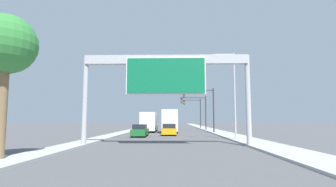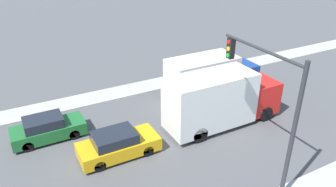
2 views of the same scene
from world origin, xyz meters
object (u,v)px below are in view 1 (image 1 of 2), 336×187
car_near_center (140,131)px  sign_gantry (166,73)px  traffic_light_near_intersection (204,103)px  traffic_light_far_intersection (195,109)px  car_mid_right (169,130)px  truck_box_secondary (149,122)px  palm_tree_foreground (6,46)px  traffic_light_mid_block (197,107)px  street_lamp_right (232,89)px  truck_box_primary (170,121)px

car_near_center → sign_gantry: bearing=-73.0°
traffic_light_near_intersection → traffic_light_far_intersection: 20.00m
car_mid_right → truck_box_secondary: size_ratio=0.63×
palm_tree_foreground → traffic_light_near_intersection: bearing=64.3°
traffic_light_mid_block → traffic_light_far_intersection: traffic_light_far_intersection is taller
traffic_light_far_intersection → sign_gantry: bearing=-97.8°
traffic_light_far_intersection → palm_tree_foreground: palm_tree_foreground is taller
truck_box_secondary → traffic_light_near_intersection: bearing=-18.7°
street_lamp_right → car_near_center: bearing=153.1°
traffic_light_mid_block → traffic_light_far_intersection: (0.36, 10.00, 0.09)m
car_near_center → traffic_light_far_intersection: traffic_light_far_intersection is taller
car_mid_right → traffic_light_near_intersection: (5.23, 5.53, 3.97)m
car_near_center → palm_tree_foreground: 20.13m
traffic_light_near_intersection → traffic_light_far_intersection: size_ratio=1.01×
car_mid_right → truck_box_secondary: 9.22m
car_mid_right → traffic_light_far_intersection: (5.51, 25.53, 3.85)m
sign_gantry → palm_tree_foreground: palm_tree_foreground is taller
traffic_light_mid_block → traffic_light_far_intersection: 10.01m
car_near_center → truck_box_secondary: truck_box_secondary is taller
truck_box_primary → traffic_light_near_intersection: bearing=-14.1°
car_near_center → traffic_light_far_intersection: (9.01, 28.67, 3.86)m
truck_box_secondary → palm_tree_foreground: 31.17m
car_near_center → traffic_light_mid_block: 20.92m
truck_box_secondary → street_lamp_right: bearing=-59.0°
car_near_center → traffic_light_near_intersection: traffic_light_near_intersection is taller
car_mid_right → palm_tree_foreground: size_ratio=0.59×
sign_gantry → car_near_center: (-3.50, 11.44, -5.04)m
truck_box_primary → traffic_light_near_intersection: traffic_light_near_intersection is taller
car_mid_right → car_near_center: size_ratio=1.05×
car_mid_right → traffic_light_far_intersection: bearing=77.8°
traffic_light_far_intersection → traffic_light_mid_block: bearing=-92.1°
sign_gantry → palm_tree_foreground: bearing=-137.0°
traffic_light_mid_block → palm_tree_foreground: palm_tree_foreground is taller
car_mid_right → traffic_light_mid_block: bearing=71.6°
traffic_light_near_intersection → palm_tree_foreground: size_ratio=0.92×
truck_box_primary → palm_tree_foreground: size_ratio=1.04×
traffic_light_far_intersection → truck_box_secondary: bearing=-117.9°
sign_gantry → truck_box_primary: sign_gantry is taller
truck_box_secondary → traffic_light_far_intersection: (9.01, 17.05, 2.92)m
traffic_light_far_intersection → palm_tree_foreground: (-13.55, -47.61, 1.26)m
truck_box_primary → traffic_light_near_intersection: (5.23, -1.31, 2.87)m
sign_gantry → car_near_center: sign_gantry is taller
car_near_center → truck_box_primary: bearing=70.7°
traffic_light_far_intersection → car_near_center: bearing=-107.5°
car_mid_right → street_lamp_right: bearing=-51.5°
sign_gantry → car_mid_right: 15.43m
car_near_center → palm_tree_foreground: palm_tree_foreground is taller
traffic_light_near_intersection → traffic_light_far_intersection: traffic_light_near_intersection is taller
car_near_center → palm_tree_foreground: bearing=-103.5°
truck_box_primary → street_lamp_right: (6.58, -15.10, 3.43)m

